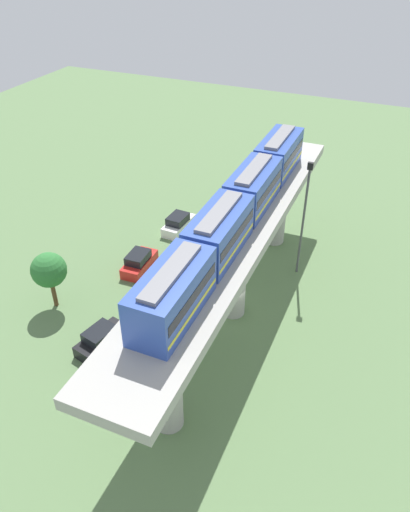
% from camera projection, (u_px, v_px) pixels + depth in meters
% --- Properties ---
extents(ground_plane, '(120.00, 120.00, 0.00)m').
position_uv_depth(ground_plane, '(233.00, 312.00, 40.58)').
color(ground_plane, '#5B7A4C').
extents(viaduct, '(5.20, 35.80, 8.13)m').
position_uv_depth(viaduct, '(235.00, 248.00, 36.97)').
color(viaduct, '#A8A59E').
rests_on(viaduct, ground).
extents(train, '(2.64, 27.45, 3.24)m').
position_uv_depth(train, '(237.00, 209.00, 35.08)').
color(train, '#2D4CA5').
rests_on(train, viaduct).
extents(parked_car_black, '(2.68, 4.49, 1.76)m').
position_uv_depth(parked_car_black, '(102.00, 339.00, 36.92)').
color(parked_car_black, black).
rests_on(parked_car_black, ground).
extents(parked_car_white, '(2.04, 4.30, 1.76)m').
position_uv_depth(parked_car_white, '(178.00, 224.00, 50.57)').
color(parked_car_white, white).
rests_on(parked_car_white, ground).
extents(parked_car_red, '(1.96, 4.27, 1.76)m').
position_uv_depth(parked_car_red, '(139.00, 262.00, 45.03)').
color(parked_car_red, red).
rests_on(parked_car_red, ground).
extents(tree_near_viaduct, '(2.86, 2.86, 5.06)m').
position_uv_depth(tree_near_viaduct, '(49.00, 270.00, 39.23)').
color(tree_near_viaduct, brown).
rests_on(tree_near_viaduct, ground).
extents(signal_post, '(0.44, 0.28, 10.73)m').
position_uv_depth(signal_post, '(304.00, 216.00, 41.76)').
color(signal_post, '#4C4C51').
rests_on(signal_post, ground).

